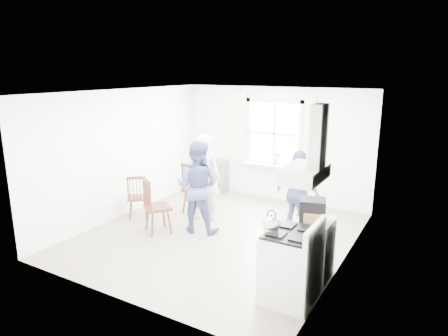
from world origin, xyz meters
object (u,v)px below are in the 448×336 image
at_px(gas_stove, 291,265).
at_px(low_cabinet, 313,249).
at_px(stereo_stack, 312,210).
at_px(person_left, 204,177).
at_px(person_right, 298,193).
at_px(windsor_chair_a, 192,183).
at_px(windsor_chair_b, 151,200).
at_px(windsor_chair_c, 137,192).
at_px(person_mid, 197,187).

distance_m(gas_stove, low_cabinet, 0.70).
relative_size(gas_stove, stereo_stack, 2.60).
bearing_deg(stereo_stack, person_left, 154.50).
height_order(low_cabinet, person_right, person_right).
bearing_deg(person_right, person_left, 23.11).
relative_size(gas_stove, windsor_chair_a, 1.02).
height_order(stereo_stack, person_left, person_left).
xyz_separation_m(windsor_chair_b, windsor_chair_c, (-0.72, 0.41, -0.09)).
distance_m(stereo_stack, person_left, 2.89).
bearing_deg(windsor_chair_a, person_left, -21.31).
bearing_deg(stereo_stack, gas_stove, -93.94).
xyz_separation_m(gas_stove, windsor_chair_b, (-3.03, 0.80, 0.17)).
bearing_deg(windsor_chair_b, low_cabinet, -1.81).
xyz_separation_m(windsor_chair_a, person_right, (2.29, 0.04, 0.12)).
relative_size(low_cabinet, windsor_chair_c, 0.97).
bearing_deg(stereo_stack, person_mid, 163.98).
height_order(low_cabinet, windsor_chair_c, windsor_chair_c).
height_order(windsor_chair_b, person_left, person_left).
distance_m(person_left, person_right, 1.90).
height_order(windsor_chair_a, windsor_chair_b, windsor_chair_a).
relative_size(windsor_chair_b, person_left, 0.61).
relative_size(person_left, person_mid, 1.02).
xyz_separation_m(person_left, person_right, (1.89, 0.20, -0.09)).
relative_size(stereo_stack, windsor_chair_a, 0.39).
bearing_deg(windsor_chair_c, windsor_chair_b, -29.73).
xyz_separation_m(stereo_stack, windsor_chair_a, (-3.01, 1.40, -0.39)).
distance_m(windsor_chair_b, windsor_chair_c, 0.83).
bearing_deg(person_left, windsor_chair_c, 9.92).
relative_size(gas_stove, low_cabinet, 1.24).
bearing_deg(person_left, windsor_chair_a, -40.97).
height_order(low_cabinet, person_left, person_left).
bearing_deg(windsor_chair_b, person_right, 28.56).
relative_size(low_cabinet, person_mid, 0.52).
xyz_separation_m(stereo_stack, person_right, (-0.72, 1.44, -0.27)).
height_order(stereo_stack, person_right, person_right).
relative_size(stereo_stack, person_mid, 0.25).
distance_m(windsor_chair_a, windsor_chair_c, 1.14).
bearing_deg(windsor_chair_c, windsor_chair_a, 46.81).
relative_size(gas_stove, windsor_chair_b, 1.05).
bearing_deg(low_cabinet, gas_stove, -95.68).
bearing_deg(person_right, person_mid, 41.12).
bearing_deg(windsor_chair_a, low_cabinet, -23.79).
bearing_deg(windsor_chair_b, person_left, 66.76).
height_order(windsor_chair_b, windsor_chair_c, windsor_chair_b).
bearing_deg(gas_stove, windsor_chair_c, 162.12).
bearing_deg(gas_stove, windsor_chair_a, 145.51).
height_order(gas_stove, windsor_chair_b, gas_stove).
distance_m(gas_stove, person_left, 3.20).
bearing_deg(windsor_chair_b, person_mid, 38.50).
bearing_deg(windsor_chair_b, windsor_chair_c, 150.27).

